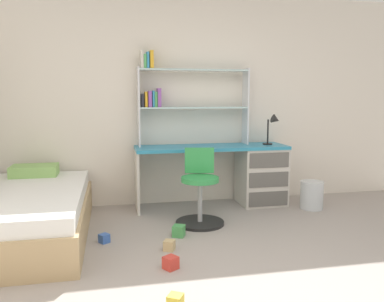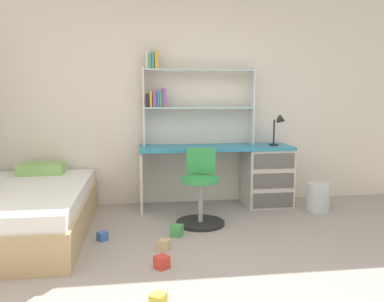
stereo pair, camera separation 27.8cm
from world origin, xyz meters
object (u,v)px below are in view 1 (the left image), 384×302
(toy_block_natural_4, at_px, (169,245))
(swivel_chair, at_px, (200,194))
(waste_bin, at_px, (312,195))
(toy_block_red_2, at_px, (171,263))
(bed_platform, at_px, (22,215))
(toy_block_yellow_0, at_px, (175,301))
(desk_lamp, at_px, (274,125))
(desk, at_px, (249,172))
(toy_block_blue_3, at_px, (104,238))
(toy_block_green_1, at_px, (179,231))
(bookshelf_hutch, at_px, (179,92))

(toy_block_natural_4, bearing_deg, swivel_chair, 57.60)
(waste_bin, xyz_separation_m, toy_block_red_2, (-1.94, -1.33, -0.12))
(bed_platform, distance_m, toy_block_yellow_0, 1.99)
(desk_lamp, xyz_separation_m, toy_block_red_2, (-1.56, -1.64, -0.96))
(desk_lamp, xyz_separation_m, bed_platform, (-2.85, -0.68, -0.78))
(toy_block_yellow_0, distance_m, toy_block_natural_4, 0.97)
(desk, relative_size, toy_block_blue_3, 22.65)
(toy_block_natural_4, bearing_deg, desk_lamp, 39.91)
(toy_block_blue_3, bearing_deg, toy_block_yellow_0, -69.83)
(toy_block_yellow_0, relative_size, toy_block_red_2, 0.92)
(toy_block_blue_3, bearing_deg, toy_block_natural_4, -28.32)
(bed_platform, height_order, toy_block_natural_4, bed_platform)
(waste_bin, height_order, toy_block_green_1, waste_bin)
(bed_platform, bearing_deg, toy_block_red_2, -36.60)
(bookshelf_hutch, xyz_separation_m, toy_block_yellow_0, (-0.46, -2.42, -1.37))
(desk, bearing_deg, waste_bin, -27.75)
(bookshelf_hutch, distance_m, waste_bin, 2.05)
(desk_lamp, relative_size, toy_block_blue_3, 4.65)
(toy_block_green_1, distance_m, toy_block_natural_4, 0.36)
(toy_block_green_1, distance_m, toy_block_blue_3, 0.71)
(bed_platform, xyz_separation_m, waste_bin, (3.24, 0.37, -0.07))
(waste_bin, distance_m, toy_block_red_2, 2.36)
(swivel_chair, distance_m, toy_block_red_2, 1.20)
(desk, height_order, swivel_chair, swivel_chair)
(waste_bin, relative_size, toy_block_green_1, 3.09)
(desk_lamp, bearing_deg, toy_block_blue_3, -155.30)
(desk, relative_size, toy_block_red_2, 18.65)
(bed_platform, xyz_separation_m, toy_block_red_2, (1.30, -0.96, -0.19))
(waste_bin, bearing_deg, bed_platform, -173.53)
(bookshelf_hutch, distance_m, bed_platform, 2.24)
(desk, distance_m, toy_block_blue_3, 2.08)
(desk, bearing_deg, toy_block_green_1, -137.58)
(toy_block_yellow_0, xyz_separation_m, toy_block_natural_4, (0.10, 0.96, -0.00))
(waste_bin, height_order, toy_block_yellow_0, waste_bin)
(toy_block_natural_4, bearing_deg, toy_block_red_2, -96.80)
(bed_platform, distance_m, toy_block_natural_4, 1.48)
(swivel_chair, xyz_separation_m, toy_block_green_1, (-0.29, -0.35, -0.27))
(toy_block_yellow_0, relative_size, toy_block_green_1, 0.84)
(bed_platform, height_order, toy_block_red_2, bed_platform)
(desk_lamp, distance_m, toy_block_blue_3, 2.49)
(waste_bin, bearing_deg, toy_block_blue_3, -165.33)
(bookshelf_hutch, relative_size, toy_block_blue_3, 16.67)
(desk, xyz_separation_m, toy_block_yellow_0, (-1.32, -2.27, -0.37))
(toy_block_red_2, bearing_deg, bookshelf_hutch, 77.80)
(bookshelf_hutch, height_order, toy_block_blue_3, bookshelf_hutch)
(toy_block_natural_4, bearing_deg, bed_platform, 156.42)
(toy_block_yellow_0, height_order, toy_block_green_1, toy_block_green_1)
(desk, relative_size, toy_block_green_1, 17.03)
(bed_platform, height_order, toy_block_yellow_0, bed_platform)
(toy_block_yellow_0, bearing_deg, waste_bin, 43.76)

